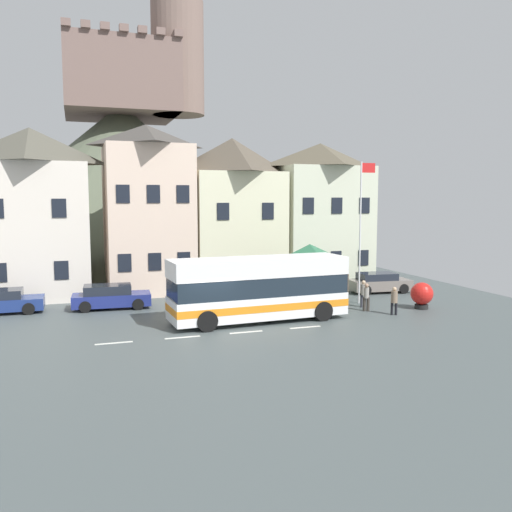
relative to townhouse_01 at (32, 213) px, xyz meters
The scene contains 18 objects.
ground_plane 15.67m from the townhouse_01, 55.02° to the right, with size 40.00×60.00×0.07m.
townhouse_01 is the anchor object (origin of this frame).
townhouse_02 7.15m from the townhouse_01, ahead, with size 5.48×6.29×11.07m.
townhouse_03 13.08m from the townhouse_01, ahead, with size 6.12×6.31×10.39m.
townhouse_04 19.67m from the townhouse_01, ahead, with size 6.43×5.53×10.20m.
hilltop_castle 20.18m from the townhouse_01, 68.91° to the left, with size 36.44×36.44×24.68m.
transit_bus 16.20m from the townhouse_01, 44.55° to the right, with size 9.20×3.05×3.24m.
bus_shelter 17.53m from the townhouse_01, 25.68° to the right, with size 3.60×3.60×3.53m.
parked_car_00 6.91m from the townhouse_01, 107.20° to the right, with size 4.41×1.90×1.30m.
parked_car_01 22.75m from the townhouse_01, 14.76° to the right, with size 4.16×2.15×1.30m.
parked_car_02 8.35m from the townhouse_01, 51.83° to the right, with size 4.39×2.04×1.36m.
parked_car_03 17.76m from the townhouse_01, 19.99° to the right, with size 4.61×2.02×1.38m.
pedestrian_00 20.96m from the townhouse_01, 28.24° to the right, with size 0.33×0.33×1.56m.
pedestrian_01 21.15m from the townhouse_01, 31.16° to the right, with size 0.35×0.29×1.55m.
pedestrian_02 22.58m from the townhouse_01, 32.90° to the right, with size 0.35×0.35×1.51m.
public_bench 18.84m from the townhouse_01, 16.61° to the right, with size 1.71×0.48×0.87m.
flagpole 20.37m from the townhouse_01, 24.90° to the right, with size 0.95×0.10×8.34m.
harbour_buoy 24.16m from the townhouse_01, 28.00° to the right, with size 1.26×1.26×1.51m.
Camera 1 is at (-5.88, -24.47, 6.23)m, focal length 37.74 mm.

